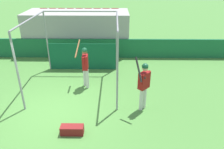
{
  "coord_description": "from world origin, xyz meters",
  "views": [
    {
      "loc": [
        2.19,
        -6.33,
        4.58
      ],
      "look_at": [
        2.1,
        1.05,
        0.97
      ],
      "focal_mm": 35.0,
      "sensor_mm": 36.0,
      "label": 1
    }
  ],
  "objects": [
    {
      "name": "bleacher_section",
      "position": [
        0.0,
        6.52,
        1.17
      ],
      "size": [
        5.95,
        2.4,
        2.36
      ],
      "color": "#9E9E99",
      "rests_on": "ground"
    },
    {
      "name": "outfield_wall",
      "position": [
        0.0,
        5.26,
        0.54
      ],
      "size": [
        24.0,
        0.12,
        1.08
      ],
      "color": "#196038",
      "rests_on": "ground"
    },
    {
      "name": "ground_plane",
      "position": [
        0.0,
        0.0,
        0.0
      ],
      "size": [
        60.0,
        60.0,
        0.0
      ],
      "primitive_type": "plane",
      "color": "#477F38"
    },
    {
      "name": "player_waiting",
      "position": [
        3.2,
        0.25,
        1.07
      ],
      "size": [
        0.59,
        0.73,
        2.02
      ],
      "rotation": [
        0.0,
        0.0,
        -2.34
      ],
      "color": "silver",
      "rests_on": "ground"
    },
    {
      "name": "equipment_bag",
      "position": [
        0.91,
        -1.11,
        0.14
      ],
      "size": [
        0.7,
        0.28,
        0.28
      ],
      "color": "maroon",
      "rests_on": "ground"
    },
    {
      "name": "player_batter",
      "position": [
        0.99,
        1.86,
        1.05
      ],
      "size": [
        0.53,
        0.87,
        1.91
      ],
      "rotation": [
        0.0,
        0.0,
        1.61
      ],
      "color": "silver",
      "rests_on": "ground"
    },
    {
      "name": "batting_cage",
      "position": [
        0.63,
        3.01,
        1.24
      ],
      "size": [
        3.39,
        3.56,
        2.87
      ],
      "color": "gray",
      "rests_on": "ground"
    }
  ]
}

